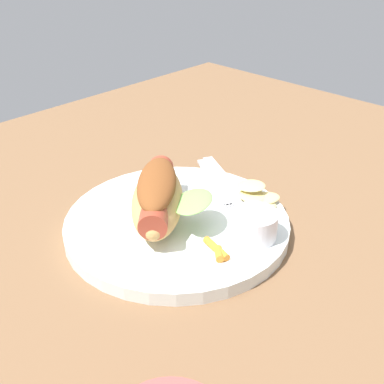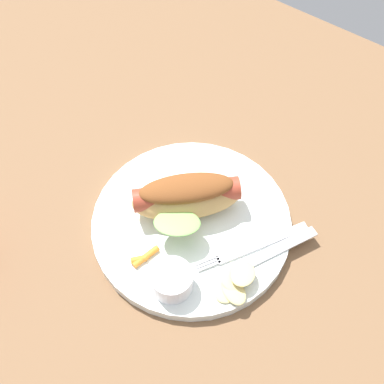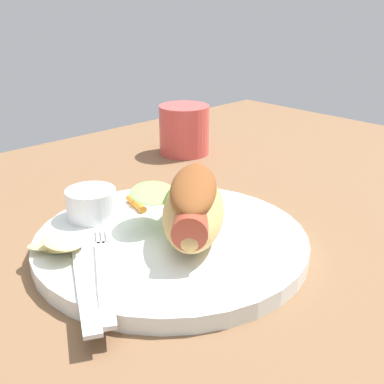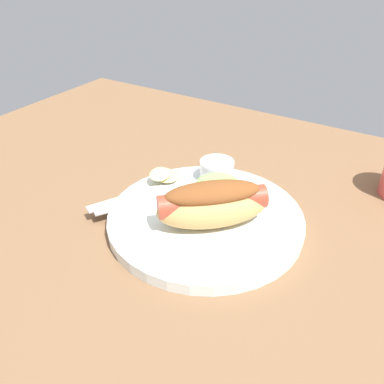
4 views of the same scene
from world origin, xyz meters
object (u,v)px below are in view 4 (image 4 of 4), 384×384
at_px(plate, 205,219).
at_px(fork, 146,200).
at_px(chips_pile, 166,175).
at_px(carrot_garnish, 243,188).
at_px(hot_dog, 210,202).
at_px(sauce_ramekin, 217,170).
at_px(knife, 133,196).

bearing_deg(plate, fork, -168.40).
xyz_separation_m(chips_pile, carrot_garnish, (0.11, 0.04, -0.00)).
relative_size(hot_dog, sauce_ramekin, 2.82).
height_order(sauce_ramekin, knife, sauce_ramekin).
bearing_deg(sauce_ramekin, knife, -125.77).
xyz_separation_m(knife, carrot_garnish, (0.13, 0.10, 0.00)).
xyz_separation_m(sauce_ramekin, fork, (-0.06, -0.11, -0.01)).
height_order(sauce_ramekin, carrot_garnish, sauce_ramekin).
distance_m(fork, knife, 0.02).
height_order(fork, knife, same).
bearing_deg(carrot_garnish, plate, -102.49).
bearing_deg(fork, sauce_ramekin, 4.05).
distance_m(fork, carrot_garnish, 0.15).
distance_m(sauce_ramekin, chips_pile, 0.08).
bearing_deg(hot_dog, plate, 91.45).
bearing_deg(hot_dog, sauce_ramekin, 70.57).
bearing_deg(knife, plate, -52.45).
bearing_deg(chips_pile, carrot_garnish, 17.04).
bearing_deg(chips_pile, knife, -102.17).
height_order(fork, chips_pile, chips_pile).
relative_size(hot_dog, fork, 1.03).
relative_size(hot_dog, knife, 1.08).
bearing_deg(sauce_ramekin, plate, -70.13).
bearing_deg(sauce_ramekin, carrot_garnish, -9.64).
xyz_separation_m(fork, chips_pile, (-0.01, 0.06, 0.01)).
distance_m(sauce_ramekin, fork, 0.12).
xyz_separation_m(fork, knife, (-0.02, -0.00, -0.00)).
bearing_deg(knife, sauce_ramekin, -8.19).
relative_size(fork, knife, 1.05).
xyz_separation_m(hot_dog, knife, (-0.12, -0.01, -0.03)).
distance_m(plate, fork, 0.09).
xyz_separation_m(plate, carrot_garnish, (0.02, 0.08, 0.01)).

